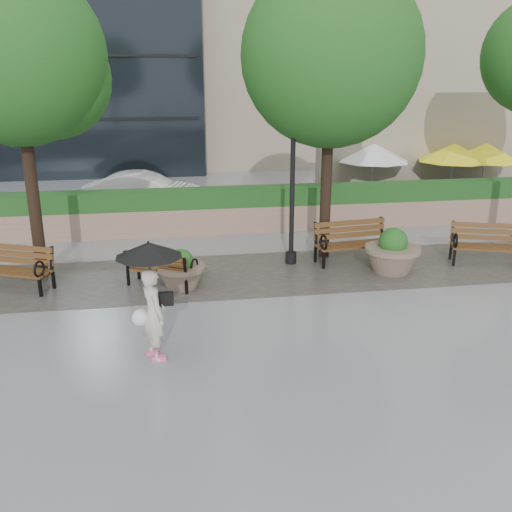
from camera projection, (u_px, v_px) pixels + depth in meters
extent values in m
plane|color=gray|center=(224.00, 329.00, 10.87)|extent=(100.00, 100.00, 0.00)
cube|color=#383330|center=(210.00, 276.00, 13.69)|extent=(28.00, 3.20, 0.01)
cube|color=#A27E68|center=(199.00, 220.00, 17.33)|extent=(24.00, 0.80, 0.80)
cube|color=#194B1B|center=(198.00, 198.00, 17.12)|extent=(24.00, 0.75, 0.55)
cube|color=tan|center=(449.00, 148.00, 21.12)|extent=(10.00, 0.60, 4.00)
cube|color=#194B1B|center=(461.00, 202.00, 19.45)|extent=(8.00, 0.50, 0.90)
cube|color=black|center=(192.00, 204.00, 21.21)|extent=(40.00, 7.00, 0.00)
cube|color=#583419|center=(11.00, 271.00, 12.68)|extent=(1.89, 1.22, 0.05)
cube|color=#583419|center=(17.00, 254.00, 12.85)|extent=(1.73, 0.83, 0.43)
cube|color=black|center=(13.00, 280.00, 12.78)|extent=(1.93, 1.32, 0.47)
torus|color=black|center=(39.00, 269.00, 12.26)|extent=(0.19, 0.36, 0.38)
cube|color=#583419|center=(162.00, 270.00, 12.91)|extent=(1.61, 1.22, 0.04)
cube|color=#583419|center=(156.00, 262.00, 12.61)|extent=(1.42, 0.91, 0.37)
cube|color=black|center=(162.00, 278.00, 12.95)|extent=(1.66, 1.30, 0.41)
torus|color=black|center=(194.00, 265.00, 12.74)|extent=(0.21, 0.30, 0.33)
torus|color=black|center=(137.00, 258.00, 13.27)|extent=(0.21, 0.30, 0.33)
cube|color=#583419|center=(354.00, 245.00, 14.52)|extent=(2.02, 0.83, 0.05)
cube|color=#583419|center=(350.00, 229.00, 14.69)|extent=(1.96, 0.38, 0.46)
cube|color=black|center=(353.00, 253.00, 14.62)|extent=(2.03, 0.94, 0.50)
torus|color=black|center=(324.00, 242.00, 14.03)|extent=(0.10, 0.41, 0.40)
torus|color=black|center=(391.00, 237.00, 14.53)|extent=(0.10, 0.41, 0.40)
cube|color=#583419|center=(491.00, 247.00, 14.33)|extent=(2.00, 1.16, 0.05)
cube|color=#583419|center=(490.00, 232.00, 14.51)|extent=(1.86, 0.74, 0.45)
cube|color=black|center=(490.00, 256.00, 14.43)|extent=(2.04, 1.26, 0.49)
torus|color=black|center=(456.00, 241.00, 14.23)|extent=(0.18, 0.39, 0.39)
cylinder|color=#7F6B56|center=(181.00, 268.00, 12.80)|extent=(1.09, 1.09, 0.09)
sphere|color=#1C4C15|center=(181.00, 261.00, 12.76)|extent=(0.56, 0.56, 0.56)
cylinder|color=#7F6B56|center=(393.00, 249.00, 13.77)|extent=(1.34, 1.34, 0.11)
sphere|color=#1C4C15|center=(393.00, 242.00, 13.72)|extent=(0.69, 0.69, 0.69)
cylinder|color=black|center=(292.00, 190.00, 14.03)|extent=(0.12, 0.12, 3.82)
cylinder|color=black|center=(291.00, 258.00, 14.57)|extent=(0.28, 0.28, 0.30)
sphere|color=black|center=(294.00, 108.00, 13.44)|extent=(0.24, 0.24, 0.24)
cylinder|color=black|center=(31.00, 180.00, 12.97)|extent=(0.28, 0.28, 4.67)
sphere|color=#1C4C15|center=(16.00, 56.00, 12.15)|extent=(3.83, 3.83, 3.83)
sphere|color=#1C4C15|center=(50.00, 79.00, 12.67)|extent=(2.68, 2.68, 2.68)
cylinder|color=black|center=(327.00, 168.00, 14.40)|extent=(0.28, 0.28, 4.71)
sphere|color=#1C4C15|center=(331.00, 56.00, 13.57)|extent=(4.36, 4.36, 4.36)
sphere|color=#1C4C15|center=(350.00, 76.00, 14.09)|extent=(3.05, 3.05, 3.05)
cylinder|color=black|center=(371.00, 208.00, 20.46)|extent=(0.40, 0.40, 0.10)
cylinder|color=#99999E|center=(373.00, 179.00, 20.14)|extent=(0.06, 0.06, 2.20)
cone|color=white|center=(374.00, 153.00, 19.86)|extent=(2.50, 2.50, 0.60)
cylinder|color=black|center=(448.00, 207.00, 20.53)|extent=(0.40, 0.40, 0.10)
cylinder|color=#99999E|center=(451.00, 178.00, 20.21)|extent=(0.06, 0.06, 2.20)
cone|color=yellow|center=(454.00, 153.00, 19.93)|extent=(2.50, 2.50, 0.60)
cylinder|color=black|center=(479.00, 206.00, 20.63)|extent=(0.40, 0.40, 0.10)
cylinder|color=#99999E|center=(483.00, 178.00, 20.31)|extent=(0.06, 0.06, 2.20)
cone|color=yellow|center=(486.00, 152.00, 20.03)|extent=(2.50, 2.50, 0.60)
imported|color=white|center=(145.00, 192.00, 20.13)|extent=(4.26, 2.27, 1.33)
imported|color=beige|center=(153.00, 311.00, 9.52)|extent=(0.63, 0.74, 1.71)
cube|color=#F2598C|center=(153.00, 352.00, 9.86)|extent=(0.19, 0.26, 0.09)
cube|color=#F2598C|center=(159.00, 358.00, 9.65)|extent=(0.19, 0.26, 0.09)
cube|color=black|center=(164.00, 299.00, 9.62)|extent=(0.22, 0.34, 0.23)
sphere|color=white|center=(141.00, 318.00, 9.67)|extent=(0.30, 0.30, 0.30)
cylinder|color=black|center=(150.00, 274.00, 9.36)|extent=(0.02, 0.02, 0.91)
cone|color=black|center=(149.00, 250.00, 9.23)|extent=(1.11, 1.11, 0.23)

